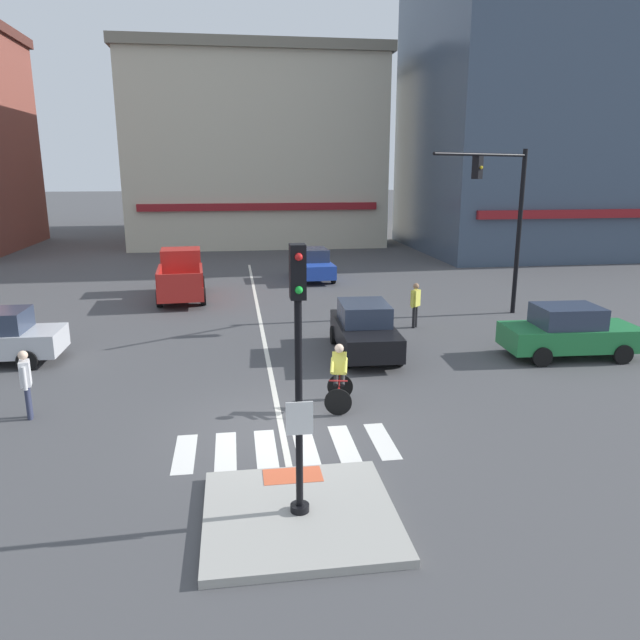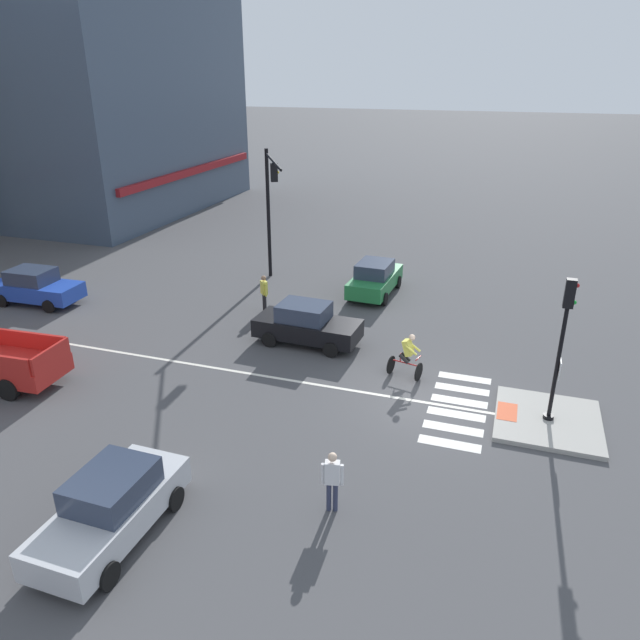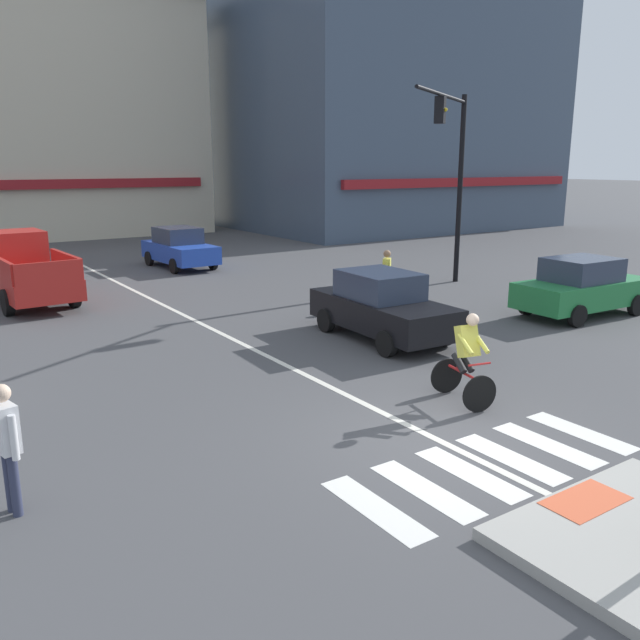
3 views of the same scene
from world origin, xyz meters
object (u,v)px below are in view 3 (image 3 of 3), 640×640
(car_blue_eastbound_distant, at_px, (179,248))
(pickup_truck_red_westbound_distant, at_px, (23,270))
(pedestrian_waiting_far_side, at_px, (387,273))
(car_green_cross_right, at_px, (583,287))
(traffic_light_mast, at_px, (454,161))
(pedestrian_at_curb_left, at_px, (7,439))
(cyclist, at_px, (466,356))
(car_black_eastbound_mid, at_px, (382,306))

(car_blue_eastbound_distant, xyz_separation_m, pickup_truck_red_westbound_distant, (-6.53, -3.56, 0.17))
(pedestrian_waiting_far_side, bearing_deg, pickup_truck_red_westbound_distant, 142.86)
(car_green_cross_right, bearing_deg, pedestrian_waiting_far_side, 131.73)
(traffic_light_mast, bearing_deg, pedestrian_at_curb_left, -152.48)
(pickup_truck_red_westbound_distant, relative_size, pedestrian_at_curb_left, 3.11)
(pickup_truck_red_westbound_distant, xyz_separation_m, cyclist, (4.83, -13.94, -0.11))
(car_green_cross_right, height_order, pickup_truck_red_westbound_distant, pickup_truck_red_westbound_distant)
(traffic_light_mast, height_order, car_green_cross_right, traffic_light_mast)
(car_green_cross_right, height_order, pedestrian_at_curb_left, pedestrian_at_curb_left)
(car_blue_eastbound_distant, height_order, cyclist, cyclist)
(traffic_light_mast, distance_m, pedestrian_waiting_far_side, 5.14)
(car_black_eastbound_mid, relative_size, pedestrian_waiting_far_side, 2.50)
(cyclist, xyz_separation_m, pedestrian_waiting_far_side, (4.12, 7.17, 0.11))
(car_blue_eastbound_distant, bearing_deg, pickup_truck_red_westbound_distant, -151.38)
(car_blue_eastbound_distant, height_order, car_black_eastbound_mid, same)
(car_green_cross_right, xyz_separation_m, cyclist, (-7.80, -3.04, 0.06))
(car_blue_eastbound_distant, distance_m, pedestrian_at_curb_left, 19.33)
(pedestrian_at_curb_left, relative_size, pedestrian_waiting_far_side, 1.00)
(pickup_truck_red_westbound_distant, distance_m, pedestrian_at_curb_left, 13.76)
(pickup_truck_red_westbound_distant, height_order, pedestrian_waiting_far_side, pickup_truck_red_westbound_distant)
(car_blue_eastbound_distant, bearing_deg, cyclist, -95.55)
(pickup_truck_red_westbound_distant, bearing_deg, traffic_light_mast, -23.73)
(pedestrian_at_curb_left, bearing_deg, car_black_eastbound_mid, 23.34)
(pickup_truck_red_westbound_distant, relative_size, cyclist, 3.10)
(car_black_eastbound_mid, bearing_deg, traffic_light_mast, 32.90)
(traffic_light_mast, relative_size, pedestrian_at_curb_left, 3.87)
(car_blue_eastbound_distant, distance_m, pedestrian_waiting_far_side, 10.62)
(traffic_light_mast, height_order, pedestrian_at_curb_left, traffic_light_mast)
(car_black_eastbound_mid, bearing_deg, cyclist, -110.18)
(car_black_eastbound_mid, height_order, pedestrian_waiting_far_side, pedestrian_waiting_far_side)
(car_black_eastbound_mid, height_order, pickup_truck_red_westbound_distant, pickup_truck_red_westbound_distant)
(car_green_cross_right, relative_size, pedestrian_waiting_far_side, 2.50)
(pedestrian_waiting_far_side, bearing_deg, car_blue_eastbound_distant, 103.18)
(traffic_light_mast, distance_m, cyclist, 11.98)
(car_black_eastbound_mid, height_order, pedestrian_at_curb_left, pedestrian_at_curb_left)
(pickup_truck_red_westbound_distant, relative_size, pedestrian_waiting_far_side, 3.11)
(pickup_truck_red_westbound_distant, bearing_deg, pedestrian_waiting_far_side, -37.14)
(cyclist, bearing_deg, car_black_eastbound_mid, 69.82)
(car_green_cross_right, height_order, car_black_eastbound_mid, same)
(pedestrian_at_curb_left, xyz_separation_m, pedestrian_waiting_far_side, (11.46, 6.75, 0.00))
(traffic_light_mast, relative_size, car_green_cross_right, 1.55)
(car_blue_eastbound_distant, height_order, pedestrian_waiting_far_side, pedestrian_waiting_far_side)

